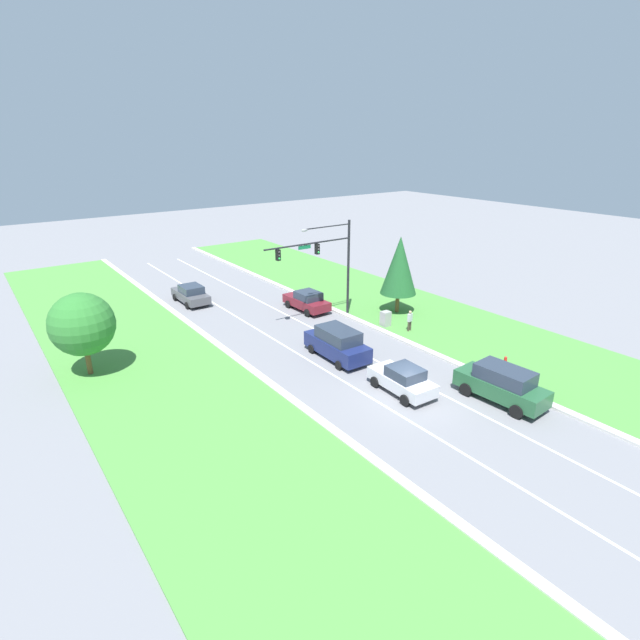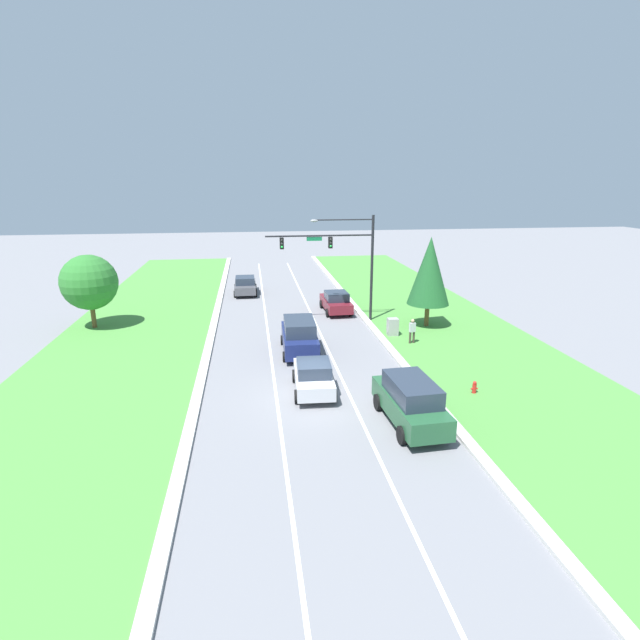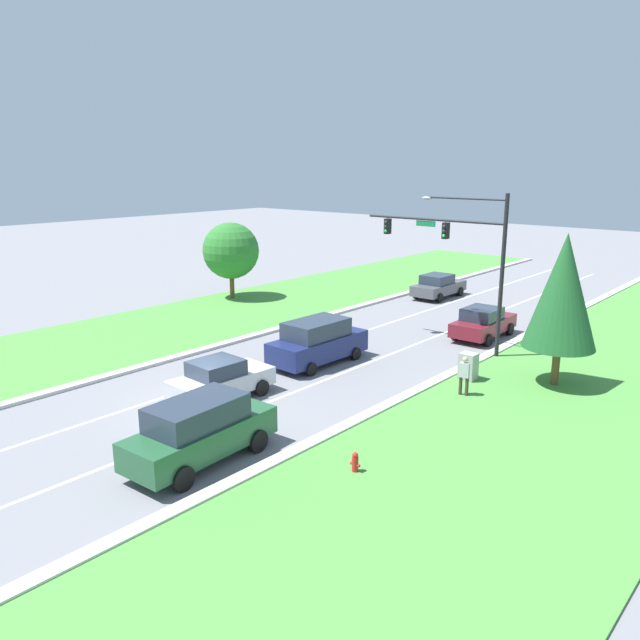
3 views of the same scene
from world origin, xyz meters
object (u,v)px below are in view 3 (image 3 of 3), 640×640
at_px(burgundy_sedan, 483,323).
at_px(pedestrian, 464,375).
at_px(conifer_near_right_tree, 563,291).
at_px(fire_hydrant, 355,463).
at_px(forest_suv, 200,430).
at_px(graphite_sedan, 438,286).
at_px(traffic_signal_mast, 460,246).
at_px(navy_suv, 318,342).
at_px(utility_cabinet, 468,367).
at_px(oak_near_left_tree, 231,251).
at_px(silver_sedan, 220,379).

height_order(burgundy_sedan, pedestrian, pedestrian).
xyz_separation_m(burgundy_sedan, conifer_near_right_tree, (5.78, -4.96, 3.24)).
height_order(fire_hydrant, conifer_near_right_tree, conifer_near_right_tree).
relative_size(forest_suv, graphite_sedan, 1.12).
relative_size(traffic_signal_mast, pedestrian, 4.64).
relative_size(navy_suv, utility_cabinet, 4.08).
bearing_deg(burgundy_sedan, oak_near_left_tree, -175.00).
relative_size(traffic_signal_mast, navy_suv, 1.53).
distance_m(traffic_signal_mast, burgundy_sedan, 5.23).
height_order(utility_cabinet, oak_near_left_tree, oak_near_left_tree).
height_order(navy_suv, graphite_sedan, navy_suv).
relative_size(traffic_signal_mast, graphite_sedan, 1.69).
xyz_separation_m(pedestrian, oak_near_left_tree, (-21.37, 6.56, 2.42)).
bearing_deg(graphite_sedan, conifer_near_right_tree, -44.39).
xyz_separation_m(pedestrian, fire_hydrant, (0.62, -7.96, -0.59)).
bearing_deg(navy_suv, oak_near_left_tree, 154.66).
height_order(navy_suv, utility_cabinet, navy_suv).
distance_m(forest_suv, oak_near_left_tree, 24.81).
relative_size(graphite_sedan, oak_near_left_tree, 0.88).
relative_size(silver_sedan, oak_near_left_tree, 0.81).
bearing_deg(utility_cabinet, silver_sedan, -127.74).
bearing_deg(burgundy_sedan, traffic_signal_mast, -93.39).
distance_m(pedestrian, fire_hydrant, 8.01).
xyz_separation_m(traffic_signal_mast, oak_near_left_tree, (-17.79, 0.75, -1.88)).
bearing_deg(forest_suv, silver_sedan, 129.70).
bearing_deg(utility_cabinet, conifer_near_right_tree, 31.33).
xyz_separation_m(silver_sedan, burgundy_sedan, (3.75, 15.19, 0.01)).
bearing_deg(burgundy_sedan, silver_sedan, -105.53).
relative_size(graphite_sedan, burgundy_sedan, 1.01).
bearing_deg(oak_near_left_tree, silver_sedan, -42.84).
distance_m(traffic_signal_mast, forest_suv, 16.85).
relative_size(traffic_signal_mast, silver_sedan, 1.83).
relative_size(fire_hydrant, oak_near_left_tree, 0.13).
distance_m(navy_suv, conifer_near_right_tree, 10.94).
xyz_separation_m(graphite_sedan, utility_cabinet, (9.94, -14.49, -0.19)).
bearing_deg(navy_suv, conifer_near_right_tree, 25.04).
xyz_separation_m(graphite_sedan, oak_near_left_tree, (-10.65, -9.75, 2.53)).
xyz_separation_m(burgundy_sedan, utility_cabinet, (2.72, -6.83, -0.21)).
distance_m(navy_suv, oak_near_left_tree, 15.88).
height_order(forest_suv, utility_cabinet, forest_suv).
xyz_separation_m(traffic_signal_mast, conifer_near_right_tree, (5.87, -2.13, -1.15)).
bearing_deg(utility_cabinet, fire_hydrant, -81.91).
distance_m(traffic_signal_mast, navy_suv, 8.47).
bearing_deg(utility_cabinet, burgundy_sedan, 111.71).
xyz_separation_m(navy_suv, fire_hydrant, (7.96, -7.44, -0.71)).
distance_m(navy_suv, pedestrian, 7.36).
bearing_deg(burgundy_sedan, pedestrian, -69.69).
distance_m(silver_sedan, burgundy_sedan, 15.64).
relative_size(navy_suv, oak_near_left_tree, 0.97).
xyz_separation_m(traffic_signal_mast, pedestrian, (3.57, -5.82, -4.29)).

